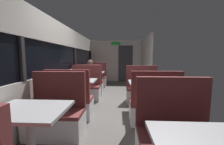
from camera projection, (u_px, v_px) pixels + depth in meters
ground_plane at (112, 107)px, 3.77m from camera, size 3.30×9.20×0.02m
carriage_window_panel_left at (58, 66)px, 3.72m from camera, size 0.09×8.48×2.30m
carriage_end_bulkhead at (117, 61)px, 7.80m from camera, size 2.90×0.11×2.30m
carriage_aisle_panel_right at (146, 62)px, 6.55m from camera, size 0.08×2.40×2.30m
dining_table_near_window at (29, 117)px, 1.67m from camera, size 0.90×0.70×0.74m
bench_near_window_facing_entry at (56, 117)px, 2.40m from camera, size 0.95×0.50×1.10m
dining_table_mid_window at (79, 84)px, 3.75m from camera, size 0.90×0.70×0.74m
bench_mid_window_facing_end at (70, 103)px, 3.09m from camera, size 0.95×0.50×1.10m
bench_mid_window_facing_entry at (86, 89)px, 4.48m from camera, size 0.95×0.50×1.10m
dining_table_far_window at (93, 74)px, 5.84m from camera, size 0.90×0.70×0.74m
bench_far_window_facing_end at (90, 85)px, 5.18m from camera, size 0.95×0.50×1.10m
bench_far_window_facing_entry at (96, 79)px, 6.57m from camera, size 0.95×0.50×1.10m
bench_front_aisle_facing_entry at (175, 140)px, 1.71m from camera, size 0.95×0.50×1.10m
dining_table_rear_aisle at (147, 86)px, 3.46m from camera, size 0.90×0.70×0.74m
bench_rear_aisle_facing_end at (153, 108)px, 2.80m from camera, size 0.95×0.50×1.10m
bench_rear_aisle_facing_entry at (142, 91)px, 4.19m from camera, size 0.95×0.50×1.10m
seated_passenger at (90, 79)px, 5.23m from camera, size 0.47×0.55×1.26m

